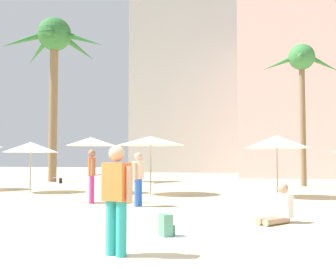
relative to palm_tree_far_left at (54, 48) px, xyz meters
name	(u,v)px	position (x,y,z in m)	size (l,w,h in m)	color
ground	(94,261)	(11.25, -18.58, -8.53)	(120.00, 120.00, 0.00)	beige
hotel_tower_gray	(194,43)	(4.77, 22.33, 5.95)	(12.66, 8.05, 28.96)	gray
palm_tree_far_left	(54,48)	(0.00, 0.00, 0.00)	(6.44, 6.31, 10.49)	brown
palm_tree_center	(302,68)	(15.06, -0.60, -2.23)	(4.09, 4.11, 7.59)	brown
cafe_umbrella_0	(91,142)	(6.10, -7.53, -6.36)	(2.12, 2.12, 2.35)	gray
cafe_umbrella_4	(277,142)	(13.75, -7.58, -6.45)	(2.45, 2.45, 2.33)	gray
cafe_umbrella_5	(31,147)	(3.40, -7.82, -6.59)	(2.37, 2.37, 2.16)	gray
cafe_umbrella_6	(151,141)	(8.75, -7.54, -6.36)	(2.79, 2.79, 2.36)	gray
beach_towel	(205,237)	(12.48, -16.45, -8.52)	(1.59, 1.08, 0.01)	white
backpack	(166,226)	(11.78, -16.55, -8.33)	(0.34, 0.35, 0.42)	#4E8B6C
person_far_left	(93,174)	(7.92, -11.31, -7.59)	(2.81, 1.29, 1.75)	#B7337F
person_mid_left	(138,177)	(9.66, -11.87, -7.64)	(0.26, 0.61, 1.63)	blue
person_near_left	(116,195)	(11.45, -18.23, -7.63)	(0.60, 0.34, 1.64)	teal
person_mid_center	(279,209)	(13.80, -14.29, -8.22)	(0.84, 0.95, 0.89)	tan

